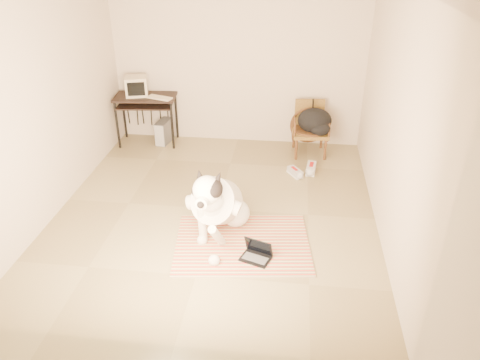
% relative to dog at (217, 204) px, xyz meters
% --- Properties ---
extents(floor, '(4.50, 4.50, 0.00)m').
position_rel_dog_xyz_m(floor, '(-0.10, 0.51, -0.39)').
color(floor, '#8E7F57').
rests_on(floor, ground).
extents(wall_back, '(4.50, 0.00, 4.50)m').
position_rel_dog_xyz_m(wall_back, '(-0.10, 2.76, 0.96)').
color(wall_back, beige).
rests_on(wall_back, floor).
extents(wall_front, '(4.50, 0.00, 4.50)m').
position_rel_dog_xyz_m(wall_front, '(-0.10, -1.74, 0.96)').
color(wall_front, beige).
rests_on(wall_front, floor).
extents(wall_left, '(0.00, 4.50, 4.50)m').
position_rel_dog_xyz_m(wall_left, '(-2.10, 0.51, 0.96)').
color(wall_left, beige).
rests_on(wall_left, floor).
extents(wall_right, '(0.00, 4.50, 4.50)m').
position_rel_dog_xyz_m(wall_right, '(1.90, 0.51, 0.96)').
color(wall_right, beige).
rests_on(wall_right, floor).
extents(rug, '(1.65, 1.34, 0.02)m').
position_rel_dog_xyz_m(rug, '(0.31, -0.21, -0.38)').
color(rug, red).
rests_on(rug, floor).
extents(dog, '(0.66, 1.40, 1.00)m').
position_rel_dog_xyz_m(dog, '(0.00, 0.00, 0.00)').
color(dog, white).
rests_on(dog, rug).
extents(laptop, '(0.38, 0.32, 0.22)m').
position_rel_dog_xyz_m(laptop, '(0.50, -0.45, -0.32)').
color(laptop, black).
rests_on(laptop, rug).
extents(computer_desk, '(1.02, 0.63, 0.81)m').
position_rel_dog_xyz_m(computer_desk, '(-1.57, 2.45, 0.30)').
color(computer_desk, black).
rests_on(computer_desk, floor).
extents(crt_monitor, '(0.42, 0.40, 0.30)m').
position_rel_dog_xyz_m(crt_monitor, '(-1.70, 2.48, 0.57)').
color(crt_monitor, beige).
rests_on(crt_monitor, computer_desk).
extents(desk_keyboard, '(0.43, 0.27, 0.03)m').
position_rel_dog_xyz_m(desk_keyboard, '(-1.30, 2.36, 0.43)').
color(desk_keyboard, beige).
rests_on(desk_keyboard, computer_desk).
extents(pc_tower, '(0.22, 0.43, 0.38)m').
position_rel_dog_xyz_m(pc_tower, '(-1.31, 2.50, -0.20)').
color(pc_tower, '#4F4F52').
rests_on(pc_tower, floor).
extents(rattan_chair, '(0.59, 0.57, 0.82)m').
position_rel_dog_xyz_m(rattan_chair, '(1.08, 2.39, 0.02)').
color(rattan_chair, olive).
rests_on(rattan_chair, floor).
extents(backpack, '(0.52, 0.47, 0.39)m').
position_rel_dog_xyz_m(backpack, '(1.16, 2.30, 0.16)').
color(backpack, black).
rests_on(backpack, rattan_chair).
extents(sneaker_left, '(0.25, 0.31, 0.10)m').
position_rel_dog_xyz_m(sneaker_left, '(0.88, 1.56, -0.35)').
color(sneaker_left, white).
rests_on(sneaker_left, floor).
extents(sneaker_right, '(0.17, 0.34, 0.11)m').
position_rel_dog_xyz_m(sneaker_right, '(1.12, 1.70, -0.34)').
color(sneaker_right, white).
rests_on(sneaker_right, floor).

